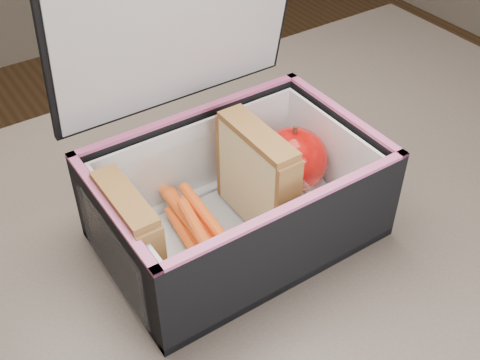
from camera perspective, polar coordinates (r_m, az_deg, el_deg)
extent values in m
cube|color=brown|center=(0.62, 0.25, -10.52)|extent=(1.20, 0.80, 0.03)
cube|color=#382D26|center=(1.34, 11.47, -0.70)|extent=(0.05, 0.05, 0.72)
cube|color=black|center=(0.62, -6.06, 13.81)|extent=(0.27, 0.04, 0.17)
cube|color=beige|center=(0.57, -11.03, -5.74)|extent=(0.01, 0.09, 0.09)
cube|color=#B86168|center=(0.57, -10.29, -5.71)|extent=(0.01, 0.09, 0.09)
cube|color=beige|center=(0.57, -9.64, -5.15)|extent=(0.01, 0.09, 0.09)
cube|color=brown|center=(0.54, -10.95, -1.66)|extent=(0.03, 0.09, 0.01)
cube|color=beige|center=(0.61, 0.93, -0.18)|extent=(0.01, 0.10, 0.11)
cube|color=#B86168|center=(0.62, 1.58, -0.19)|extent=(0.01, 0.10, 0.10)
cube|color=beige|center=(0.62, 2.24, 0.39)|extent=(0.01, 0.10, 0.11)
cube|color=brown|center=(0.58, 1.69, 4.32)|extent=(0.03, 0.10, 0.01)
cylinder|color=#F34A16|center=(0.61, -3.10, -6.20)|extent=(0.02, 0.10, 0.01)
cylinder|color=#F34A16|center=(0.61, -3.14, -4.74)|extent=(0.02, 0.10, 0.01)
cylinder|color=#F34A16|center=(0.61, -3.38, -3.26)|extent=(0.02, 0.10, 0.01)
cylinder|color=#F34A16|center=(0.62, -4.97, -5.58)|extent=(0.02, 0.10, 0.01)
cylinder|color=#F34A16|center=(0.63, -5.34, -3.30)|extent=(0.02, 0.10, 0.01)
cylinder|color=#F34A16|center=(0.59, -3.87, -5.00)|extent=(0.03, 0.10, 0.01)
cylinder|color=#F34A16|center=(0.60, -3.15, -7.32)|extent=(0.02, 0.10, 0.01)
cylinder|color=#F34A16|center=(0.63, -4.76, -3.59)|extent=(0.02, 0.10, 0.01)
cube|color=white|center=(0.69, 4.91, -0.73)|extent=(0.09, 0.09, 0.01)
ellipsoid|color=#960200|center=(0.66, 5.03, 1.94)|extent=(0.09, 0.09, 0.07)
cylinder|color=#4A2A1A|center=(0.64, 5.23, 4.71)|extent=(0.01, 0.01, 0.01)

